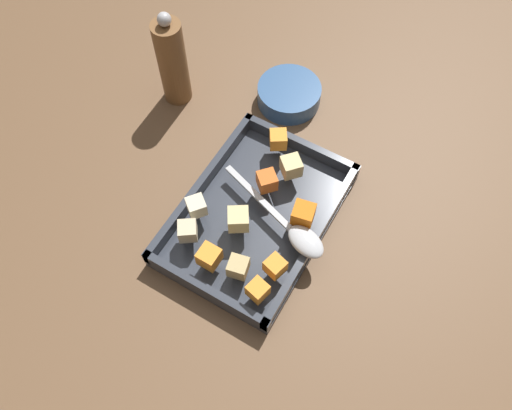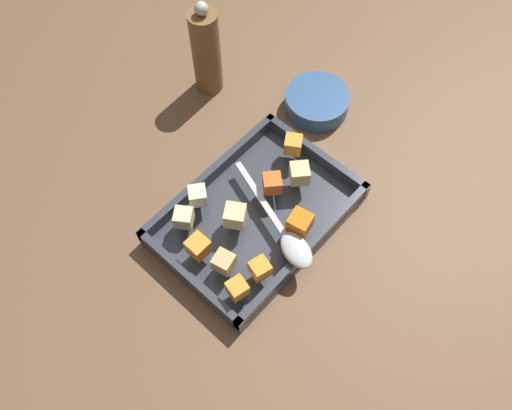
{
  "view_description": "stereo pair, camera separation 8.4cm",
  "coord_description": "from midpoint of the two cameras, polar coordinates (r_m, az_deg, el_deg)",
  "views": [
    {
      "loc": [
        0.34,
        0.2,
        0.79
      ],
      "look_at": [
        -0.01,
        -0.0,
        0.05
      ],
      "focal_mm": 36.68,
      "sensor_mm": 36.0,
      "label": 1
    },
    {
      "loc": [
        0.29,
        0.27,
        0.79
      ],
      "look_at": [
        -0.01,
        -0.0,
        0.05
      ],
      "focal_mm": 36.68,
      "sensor_mm": 36.0,
      "label": 2
    }
  ],
  "objects": [
    {
      "name": "baking_dish",
      "position": [
        0.87,
        -2.74,
        -1.48
      ],
      "size": [
        0.32,
        0.22,
        0.04
      ],
      "color": "#333842",
      "rests_on": "ground_plane"
    },
    {
      "name": "carrot_chunk_center",
      "position": [
        0.82,
        2.29,
        -1.31
      ],
      "size": [
        0.04,
        0.04,
        0.03
      ],
      "primitive_type": "cube",
      "rotation": [
        0.0,
        0.0,
        4.91
      ],
      "color": "orange",
      "rests_on": "baking_dish"
    },
    {
      "name": "potato_chunk_far_left",
      "position": [
        0.82,
        -4.85,
        -1.83
      ],
      "size": [
        0.05,
        0.05,
        0.03
      ],
      "primitive_type": "cube",
      "rotation": [
        0.0,
        0.0,
        0.57
      ],
      "color": "#E0CC89",
      "rests_on": "baking_dish"
    },
    {
      "name": "carrot_chunk_corner_sw",
      "position": [
        0.78,
        -2.93,
        -9.56
      ],
      "size": [
        0.03,
        0.03,
        0.03
      ],
      "primitive_type": "cube",
      "rotation": [
        0.0,
        0.0,
        4.48
      ],
      "color": "orange",
      "rests_on": "baking_dish"
    },
    {
      "name": "serving_spoon",
      "position": [
        0.81,
        1.86,
        -3.66
      ],
      "size": [
        0.09,
        0.22,
        0.02
      ],
      "rotation": [
        0.0,
        0.0,
        4.39
      ],
      "color": "silver",
      "rests_on": "baking_dish"
    },
    {
      "name": "potato_chunk_mid_left",
      "position": [
        0.79,
        -5.01,
        -7.04
      ],
      "size": [
        0.03,
        0.03,
        0.03
      ],
      "primitive_type": "cube",
      "rotation": [
        0.0,
        0.0,
        3.37
      ],
      "color": "tan",
      "rests_on": "baking_dish"
    },
    {
      "name": "small_prep_bowl",
      "position": [
        1.01,
        1.22,
        11.77
      ],
      "size": [
        0.12,
        0.12,
        0.04
      ],
      "primitive_type": "cylinder",
      "color": "#33598C",
      "rests_on": "ground_plane"
    },
    {
      "name": "pepper_mill",
      "position": [
        0.99,
        -11.6,
        14.86
      ],
      "size": [
        0.05,
        0.05,
        0.2
      ],
      "color": "brown",
      "rests_on": "ground_plane"
    },
    {
      "name": "ground_plane",
      "position": [
        0.88,
        -2.82,
        -2.15
      ],
      "size": [
        4.0,
        4.0,
        0.0
      ],
      "primitive_type": "plane",
      "color": "brown"
    },
    {
      "name": "potato_chunk_corner_ne",
      "position": [
        0.84,
        -9.35,
        -0.41
      ],
      "size": [
        0.04,
        0.04,
        0.03
      ],
      "primitive_type": "cube",
      "rotation": [
        0.0,
        0.0,
        2.47
      ],
      "color": "beige",
      "rests_on": "baking_dish"
    },
    {
      "name": "carrot_chunk_corner_se",
      "position": [
        0.9,
        -0.23,
        6.94
      ],
      "size": [
        0.04,
        0.04,
        0.03
      ],
      "primitive_type": "cube",
      "rotation": [
        0.0,
        0.0,
        3.71
      ],
      "color": "orange",
      "rests_on": "baking_dish"
    },
    {
      "name": "carrot_chunk_heap_top",
      "position": [
        0.85,
        -1.59,
        2.4
      ],
      "size": [
        0.04,
        0.04,
        0.03
      ],
      "primitive_type": "cube",
      "rotation": [
        0.0,
        0.0,
        5.55
      ],
      "color": "orange",
      "rests_on": "baking_dish"
    },
    {
      "name": "potato_chunk_near_spoon",
      "position": [
        0.82,
        -10.36,
        -3.06
      ],
      "size": [
        0.04,
        0.04,
        0.03
      ],
      "primitive_type": "cube",
      "rotation": [
        0.0,
        0.0,
        3.75
      ],
      "color": "beige",
      "rests_on": "baking_dish"
    },
    {
      "name": "carrot_chunk_near_right",
      "position": [
        0.79,
        -0.94,
        -6.98
      ],
      "size": [
        0.03,
        0.03,
        0.03
      ],
      "primitive_type": "cube",
      "rotation": [
        0.0,
        0.0,
        6.01
      ],
      "color": "orange",
      "rests_on": "baking_dish"
    },
    {
      "name": "potato_chunk_mid_right",
      "position": [
        0.87,
        1.11,
        3.99
      ],
      "size": [
        0.04,
        0.04,
        0.03
      ],
      "primitive_type": "cube",
      "rotation": [
        0.0,
        0.0,
        3.98
      ],
      "color": "#E0CC89",
      "rests_on": "baking_dish"
    },
    {
      "name": "carrot_chunk_far_right",
      "position": [
        0.8,
        -8.13,
        -5.88
      ],
      "size": [
        0.03,
        0.03,
        0.03
      ],
      "primitive_type": "cube",
      "rotation": [
        0.0,
        0.0,
        6.27
      ],
      "color": "orange",
      "rests_on": "baking_dish"
    }
  ]
}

